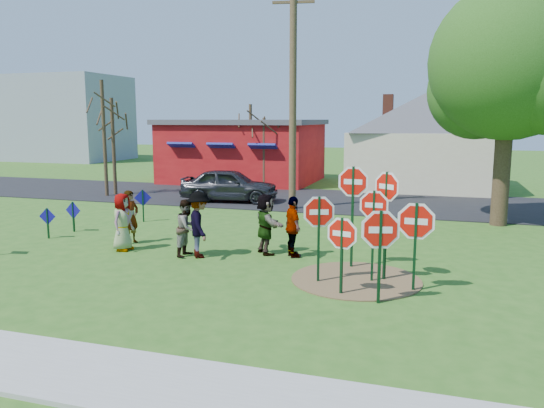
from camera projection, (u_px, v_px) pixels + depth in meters
The scene contains 30 objects.
ground at pixel (206, 256), 15.36m from camera, with size 120.00×120.00×0.00m, color #2C5B1A.
sidewalk at pixel (21, 362), 8.57m from camera, with size 22.00×1.80×0.08m, color #9E9E99.
road at pixel (303, 199), 26.19m from camera, with size 120.00×7.50×0.04m, color black.
dirt_patch at pixel (356, 279), 13.09m from camera, with size 3.20×3.20×0.03m, color brown.
red_building at pixel (244, 150), 33.63m from camera, with size 9.40×7.69×3.90m.
cream_house at pixel (424, 137), 30.24m from camera, with size 9.40×9.40×6.50m.
distant_building at pixel (69, 118), 51.25m from camera, with size 10.00×8.00×8.00m, color #8C939E.
stop_sign_a at pixel (342, 239), 11.83m from camera, with size 0.96×0.24×1.90m.
stop_sign_b at pixel (353, 191), 13.89m from camera, with size 1.10×0.08×2.86m.
stop_sign_c at pixel (386, 200), 12.78m from camera, with size 0.83×0.54×2.82m.
stop_sign_d at pixel (374, 213), 12.71m from camera, with size 0.96×0.07×2.38m.
stop_sign_e at pixel (380, 237), 11.24m from camera, with size 1.10×0.33×2.19m.
stop_sign_f at pixel (416, 226), 12.04m from camera, with size 1.16×0.08×2.22m.
stop_sign_g at pixel (319, 220), 12.69m from camera, with size 0.98×0.37×2.26m.
blue_diamond_b at pixel (48, 220), 17.56m from camera, with size 0.57×0.11×1.04m.
blue_diamond_c at pixel (73, 213), 18.62m from camera, with size 0.62×0.06×1.08m.
blue_diamond_d at pixel (143, 202), 20.42m from camera, with size 0.59×0.30×1.26m.
person_a at pixel (123, 222), 15.94m from camera, with size 0.85×0.55×1.74m, color #3D588D.
person_b at pixel (131, 217), 16.85m from camera, with size 0.62×0.41×1.71m, color #246D64.
person_c at pixel (187, 228), 15.31m from camera, with size 0.80×0.63×1.65m, color #985940.
person_d at pixel (199, 225), 15.13m from camera, with size 1.23×0.71×1.91m, color #37373C.
person_e at pixel (293, 227), 15.14m from camera, with size 1.04×0.43×1.77m, color #432E54.
person_f at pixel (266, 224), 15.52m from camera, with size 1.66×0.53×1.79m, color #1F5929.
suv at pixel (229, 185), 25.28m from camera, with size 1.86×4.61×1.57m, color #323338.
utility_pole at pixel (293, 88), 22.55m from camera, with size 2.42×0.54×9.95m.
leafy_tree at pixel (513, 70), 18.96m from camera, with size 6.19×5.65×8.80m.
bare_tree_west at pixel (113, 133), 27.28m from camera, with size 1.80×1.80×5.01m.
bare_tree_east at pixel (264, 143), 29.57m from camera, with size 1.80×1.80×4.00m.
bare_tree_mid at pixel (103, 122), 26.66m from camera, with size 1.80×1.80×5.86m.
bare_tree_extra at pixel (251, 134), 30.16m from camera, with size 1.80×1.80×4.77m.
Camera 1 is at (6.29, -13.67, 3.93)m, focal length 35.00 mm.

